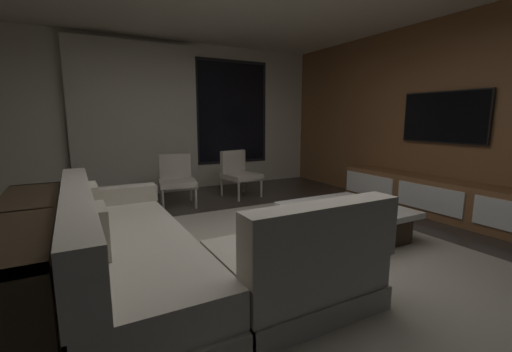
% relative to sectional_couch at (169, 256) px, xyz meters
% --- Properties ---
extents(floor, '(9.20, 9.20, 0.00)m').
position_rel_sectional_couch_xyz_m(floor, '(0.97, 0.15, -0.29)').
color(floor, '#332B26').
extents(back_wall_with_window, '(6.60, 0.30, 2.70)m').
position_rel_sectional_couch_xyz_m(back_wall_with_window, '(0.91, 3.76, 1.05)').
color(back_wall_with_window, beige).
rests_on(back_wall_with_window, floor).
extents(media_wall, '(0.12, 7.80, 2.70)m').
position_rel_sectional_couch_xyz_m(media_wall, '(4.03, 0.15, 1.06)').
color(media_wall, brown).
rests_on(media_wall, floor).
extents(area_rug, '(3.20, 3.80, 0.01)m').
position_rel_sectional_couch_xyz_m(area_rug, '(1.32, 0.05, -0.28)').
color(area_rug, '#ADA391').
rests_on(area_rug, floor).
extents(sectional_couch, '(1.98, 2.50, 0.82)m').
position_rel_sectional_couch_xyz_m(sectional_couch, '(0.00, 0.00, 0.00)').
color(sectional_couch, '#A49C8C').
rests_on(sectional_couch, floor).
extents(coffee_table, '(1.16, 1.16, 0.36)m').
position_rel_sectional_couch_xyz_m(coffee_table, '(2.03, 0.24, -0.10)').
color(coffee_table, '#38291B').
rests_on(coffee_table, floor).
extents(book_stack_on_coffee_table, '(0.23, 0.21, 0.09)m').
position_rel_sectional_couch_xyz_m(book_stack_on_coffee_table, '(1.86, 0.18, 0.12)').
color(book_stack_on_coffee_table, '#3AC65D').
rests_on(book_stack_on_coffee_table, coffee_table).
extents(accent_chair_near_window, '(0.63, 0.65, 0.78)m').
position_rel_sectional_couch_xyz_m(accent_chair_near_window, '(1.89, 2.71, 0.14)').
color(accent_chair_near_window, '#B2ADA0').
rests_on(accent_chair_near_window, floor).
extents(accent_chair_by_curtain, '(0.62, 0.64, 0.78)m').
position_rel_sectional_couch_xyz_m(accent_chair_by_curtain, '(0.79, 2.63, 0.14)').
color(accent_chair_by_curtain, '#B2ADA0').
rests_on(accent_chair_by_curtain, floor).
extents(media_console, '(0.46, 3.10, 0.52)m').
position_rel_sectional_couch_xyz_m(media_console, '(3.74, 0.20, -0.04)').
color(media_console, brown).
rests_on(media_console, floor).
extents(mounted_tv, '(0.05, 1.21, 0.70)m').
position_rel_sectional_couch_xyz_m(mounted_tv, '(3.92, 0.40, 1.06)').
color(mounted_tv, black).
extents(console_table_behind_couch, '(0.40, 2.10, 0.74)m').
position_rel_sectional_couch_xyz_m(console_table_behind_couch, '(-0.91, 0.13, 0.13)').
color(console_table_behind_couch, '#38291B').
rests_on(console_table_behind_couch, floor).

